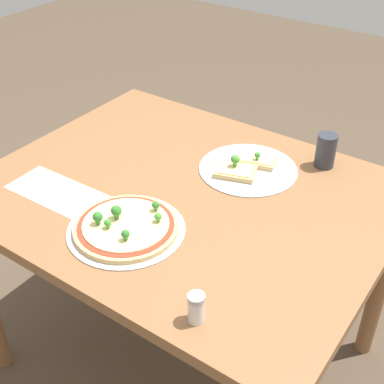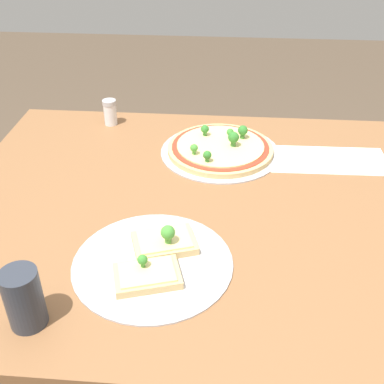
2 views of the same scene
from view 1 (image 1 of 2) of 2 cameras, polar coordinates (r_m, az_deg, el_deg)
name	(u,v)px [view 1 (image 1 of 2)]	position (r m, az deg, el deg)	size (l,w,h in m)	color
ground_plane	(186,354)	(2.14, -0.66, -16.90)	(8.00, 8.00, 0.00)	brown
dining_table	(184,216)	(1.66, -0.81, -2.55)	(1.20, 0.96, 0.76)	brown
pizza_tray_whole	(126,227)	(1.46, -7.07, -3.70)	(0.32, 0.32, 0.06)	#B7B7BC
pizza_tray_slice	(247,167)	(1.71, 5.84, 2.66)	(0.31, 0.31, 0.06)	#B7B7BC
drinking_cup	(326,151)	(1.75, 14.09, 4.30)	(0.06, 0.06, 0.11)	#2D333D
condiment_shaker	(196,308)	(1.20, 0.44, -12.24)	(0.04, 0.04, 0.08)	silver
paper_menu	(58,193)	(1.64, -14.09, -0.06)	(0.32, 0.14, 0.00)	white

